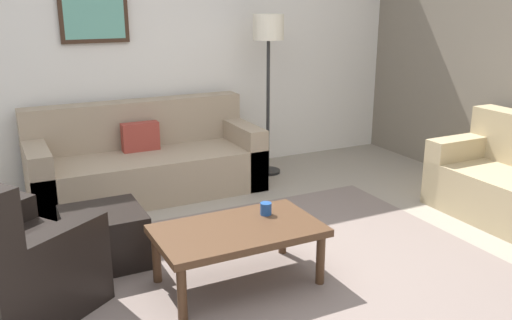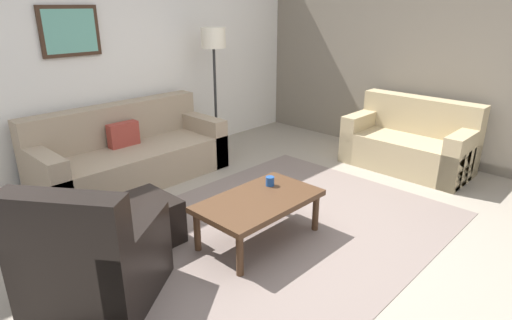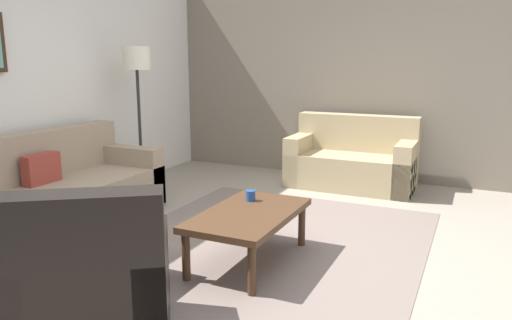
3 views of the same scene
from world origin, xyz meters
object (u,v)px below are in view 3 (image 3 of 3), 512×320
Objects in this scene: couch_main at (47,196)px; ottoman at (112,256)px; lamp_standing at (137,73)px; cup at (251,196)px; couch_loveseat at (353,162)px; armchair_leather at (92,299)px; coffee_table at (249,218)px.

couch_main is 1.56m from ottoman.
couch_main is 1.29× the size of lamp_standing.
couch_main is 2.02m from cup.
lamp_standing is at bearing -1.23° from couch_main.
lamp_standing reaches higher than couch_main.
ottoman is 1.20m from cup.
couch_loveseat is 4.12m from armchair_leather.
ottoman is 2.75m from lamp_standing.
coffee_table is 0.64× the size of lamp_standing.
cup is 0.05× the size of lamp_standing.
couch_loveseat is 1.38× the size of coffee_table.
couch_loveseat is 2.43m from cup.
couch_main is 2.31m from armchair_leather.
couch_main reaches higher than coffee_table.
couch_loveseat is 17.64× the size of cup.
couch_main and couch_loveseat have the same top height.
ottoman is (-3.42, 0.86, -0.10)m from couch_loveseat.
cup is at bearing -30.41° from ottoman.
armchair_leather is (-1.37, -1.87, 0.01)m from couch_main.
lamp_standing reaches higher than coffee_table.
coffee_table is at bearing -156.74° from cup.
couch_main reaches higher than cup.
coffee_table is at bearing 176.75° from couch_loveseat.
armchair_leather is at bearing 175.90° from cup.
ottoman is at bearing 34.99° from armchair_leather.
couch_main is at bearing 53.72° from armchair_leather.
couch_main is 2.01× the size of coffee_table.
couch_main is 1.45× the size of couch_loveseat.
lamp_standing is at bearing 61.82° from cup.
couch_loveseat is 0.89× the size of lamp_standing.
armchair_leather is 0.83m from ottoman.
armchair_leather is at bearing -126.28° from couch_main.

